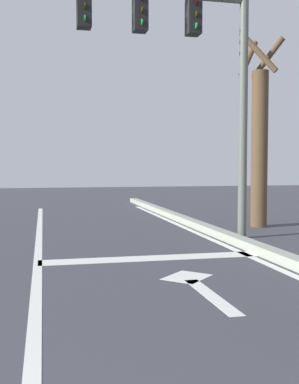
{
  "coord_description": "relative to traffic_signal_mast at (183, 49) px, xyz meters",
  "views": [
    {
      "loc": [
        0.12,
        0.77,
        1.36
      ],
      "look_at": [
        1.5,
        6.89,
        1.01
      ],
      "focal_mm": 44.48,
      "sensor_mm": 36.0,
      "label": 1
    }
  ],
  "objects": [
    {
      "name": "lane_line_center",
      "position": [
        -2.53,
        -2.98,
        -3.42
      ],
      "size": [
        0.12,
        20.0,
        0.01
      ],
      "primitive_type": "cube",
      "color": "white",
      "rests_on": "ground"
    },
    {
      "name": "stop_bar",
      "position": [
        -0.91,
        -1.5,
        -3.42
      ],
      "size": [
        3.24,
        0.4,
        0.01
      ],
      "primitive_type": "cube",
      "color": "white",
      "rests_on": "ground"
    },
    {
      "name": "lane_line_curbside",
      "position": [
        0.56,
        -2.98,
        -3.42
      ],
      "size": [
        0.12,
        20.0,
        0.01
      ],
      "primitive_type": "cube",
      "color": "white",
      "rests_on": "ground"
    },
    {
      "name": "lane_arrow_stem",
      "position": [
        -0.75,
        -3.59,
        -3.42
      ],
      "size": [
        0.16,
        1.4,
        0.01
      ],
      "primitive_type": "cube",
      "color": "white",
      "rests_on": "ground"
    },
    {
      "name": "roadside_tree",
      "position": [
        2.19,
        1.46,
        -1.51
      ],
      "size": [
        1.08,
        1.08,
        4.22
      ],
      "color": "brown",
      "rests_on": "ground"
    },
    {
      "name": "traffic_signal_mast",
      "position": [
        0.0,
        0.0,
        0.0
      ],
      "size": [
        3.95,
        0.34,
        4.82
      ],
      "color": "#5A6154",
      "rests_on": "ground"
    },
    {
      "name": "lane_arrow_head",
      "position": [
        -0.75,
        -2.74,
        -3.42
      ],
      "size": [
        0.71,
        0.71,
        0.01
      ],
      "primitive_type": "cube",
      "rotation": [
        0.0,
        0.0,
        0.79
      ],
      "color": "white",
      "rests_on": "ground"
    }
  ]
}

